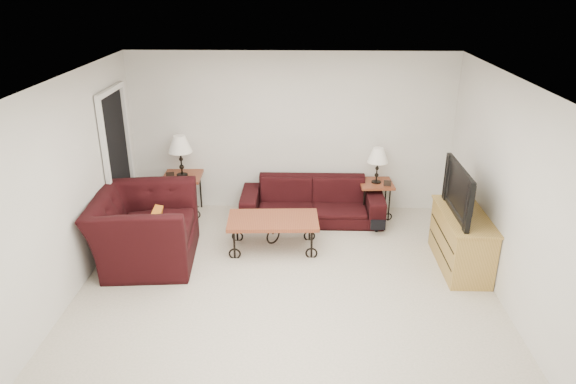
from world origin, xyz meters
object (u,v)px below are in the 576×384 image
at_px(side_table_left, 184,194).
at_px(lamp_right, 377,165).
at_px(sofa, 312,200).
at_px(lamp_left, 181,156).
at_px(coffee_table, 273,234).
at_px(backpack, 377,219).
at_px(television, 467,191).
at_px(armchair, 145,228).
at_px(side_table_right, 375,199).
at_px(tv_stand, 461,240).

relative_size(side_table_left, lamp_right, 1.15).
height_order(sofa, side_table_left, side_table_left).
bearing_deg(lamp_left, coffee_table, -37.91).
bearing_deg(backpack, coffee_table, 179.69).
bearing_deg(lamp_right, side_table_left, 180.00).
height_order(lamp_right, television, television).
xyz_separation_m(coffee_table, armchair, (-1.66, -0.34, 0.23)).
bearing_deg(backpack, armchair, 175.21).
bearing_deg(armchair, lamp_left, -11.78).
distance_m(lamp_left, backpack, 3.12).
distance_m(side_table_left, lamp_right, 3.05).
bearing_deg(side_table_left, side_table_right, 0.00).
height_order(lamp_right, armchair, lamp_right).
xyz_separation_m(side_table_right, armchair, (-3.20, -1.49, 0.18)).
xyz_separation_m(tv_stand, television, (-0.02, 0.00, 0.69)).
xyz_separation_m(lamp_left, coffee_table, (1.48, -1.15, -0.73)).
bearing_deg(tv_stand, sofa, 144.54).
distance_m(lamp_right, television, 1.79).
distance_m(side_table_right, lamp_right, 0.56).
xyz_separation_m(tv_stand, backpack, (-0.95, 0.93, -0.16)).
xyz_separation_m(television, backpack, (-0.93, 0.93, -0.84)).
bearing_deg(sofa, television, -35.75).
relative_size(coffee_table, backpack, 2.89).
xyz_separation_m(lamp_left, tv_stand, (3.92, -1.53, -0.59)).
bearing_deg(lamp_right, tv_stand, -59.31).
height_order(side_table_left, armchair, armchair).
bearing_deg(lamp_left, tv_stand, -21.35).
bearing_deg(side_table_right, armchair, -155.02).
distance_m(armchair, television, 4.13).
bearing_deg(armchair, television, -95.35).
distance_m(coffee_table, backpack, 1.60).
bearing_deg(side_table_left, television, -21.45).
xyz_separation_m(lamp_right, armchair, (-3.20, -1.49, -0.38)).
relative_size(sofa, lamp_left, 3.39).
bearing_deg(tv_stand, side_table_right, 120.69).
bearing_deg(lamp_left, television, -21.45).
relative_size(sofa, side_table_left, 3.39).
bearing_deg(side_table_right, tv_stand, -59.31).
height_order(side_table_right, television, television).
bearing_deg(television, tv_stand, 90.00).
relative_size(side_table_left, backpack, 1.51).
bearing_deg(sofa, side_table_left, 174.91).
bearing_deg(side_table_right, lamp_left, 180.00).
xyz_separation_m(lamp_left, television, (3.90, -1.53, 0.09)).
bearing_deg(lamp_right, side_table_right, 0.00).
xyz_separation_m(side_table_left, lamp_right, (3.01, 0.00, 0.52)).
height_order(lamp_left, coffee_table, lamp_left).
height_order(lamp_right, backpack, lamp_right).
bearing_deg(tv_stand, television, 180.00).
height_order(armchair, backpack, armchair).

